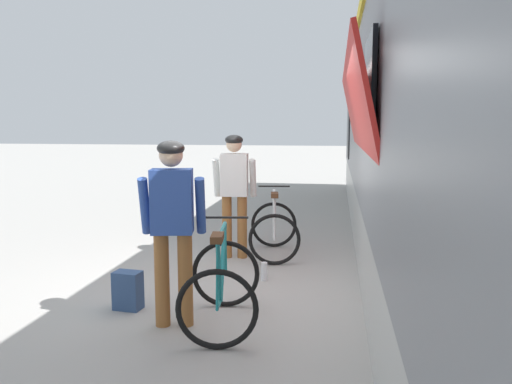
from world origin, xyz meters
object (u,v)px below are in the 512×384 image
at_px(cyclist_far_in_blue, 172,217).
at_px(bicycle_far_teal, 222,285).
at_px(bicycle_near_white, 274,229).
at_px(water_bottle_near_the_bikes, 264,271).
at_px(backpack_on_platform, 128,290).
at_px(water_bottle_by_the_backpack, 140,296).
at_px(cyclist_near_in_white, 234,185).

relative_size(cyclist_far_in_blue, bicycle_far_teal, 1.52).
height_order(bicycle_near_white, bicycle_far_teal, same).
relative_size(bicycle_far_teal, water_bottle_near_the_bikes, 5.13).
xyz_separation_m(cyclist_far_in_blue, bicycle_near_white, (0.63, 2.70, -0.65)).
bearing_deg(bicycle_near_white, backpack_on_platform, -117.47).
xyz_separation_m(bicycle_far_teal, water_bottle_by_the_backpack, (-0.96, 0.35, -0.28)).
relative_size(cyclist_near_in_white, water_bottle_by_the_backpack, 7.37).
relative_size(bicycle_near_white, water_bottle_near_the_bikes, 5.10).
bearing_deg(water_bottle_near_the_bikes, bicycle_far_teal, -97.67).
bearing_deg(water_bottle_near_the_bikes, cyclist_far_in_blue, -113.31).
distance_m(cyclist_near_in_white, water_bottle_by_the_backpack, 2.39).
distance_m(cyclist_near_in_white, bicycle_far_teal, 2.58).
height_order(cyclist_far_in_blue, bicycle_near_white, cyclist_far_in_blue).
bearing_deg(backpack_on_platform, bicycle_far_teal, -8.14).
relative_size(bicycle_near_white, water_bottle_by_the_backpack, 4.83).
relative_size(cyclist_far_in_blue, bicycle_near_white, 1.53).
relative_size(bicycle_far_teal, backpack_on_platform, 2.90).
height_order(bicycle_far_teal, water_bottle_near_the_bikes, bicycle_far_teal).
distance_m(cyclist_near_in_white, cyclist_far_in_blue, 2.52).
relative_size(cyclist_near_in_white, bicycle_near_white, 1.53).
xyz_separation_m(cyclist_near_in_white, bicycle_far_teal, (0.38, -2.47, -0.65)).
relative_size(bicycle_near_white, backpack_on_platform, 2.88).
bearing_deg(bicycle_far_teal, bicycle_near_white, 86.30).
xyz_separation_m(bicycle_near_white, bicycle_far_teal, (-0.17, -2.66, 0.00)).
distance_m(cyclist_far_in_blue, backpack_on_platform, 1.10).
distance_m(cyclist_near_in_white, water_bottle_near_the_bikes, 1.49).
height_order(cyclist_near_in_white, cyclist_far_in_blue, same).
bearing_deg(cyclist_far_in_blue, backpack_on_platform, 151.70).
xyz_separation_m(cyclist_far_in_blue, bicycle_far_teal, (0.45, 0.05, -0.65)).
xyz_separation_m(backpack_on_platform, water_bottle_near_the_bikes, (1.26, 1.18, -0.09)).
bearing_deg(cyclist_near_in_white, water_bottle_near_the_bikes, -60.21).
xyz_separation_m(backpack_on_platform, water_bottle_by_the_backpack, (0.10, 0.07, -0.08)).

